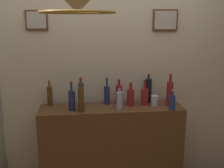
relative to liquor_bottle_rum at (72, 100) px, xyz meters
The scene contains 15 objects.
panelled_rear_partition 0.65m from the liquor_bottle_rum, 38.55° to the left, with size 3.24×0.15×2.90m.
bar_shelf_unit 0.72m from the liquor_bottle_rum, ahead, with size 1.43×0.37×1.00m, color brown.
liquor_bottle_rum is the anchor object (origin of this frame).
liquor_bottle_mezcal 0.59m from the liquor_bottle_rum, ahead, with size 0.07×0.07×0.25m.
liquor_bottle_vodka 0.99m from the liquor_bottle_rum, ahead, with size 0.07×0.07×0.33m.
liquor_bottle_whiskey 0.50m from the liquor_bottle_rum, 18.04° to the left, with size 0.07×0.07×0.26m.
liquor_bottle_brandy 0.97m from the liquor_bottle_rum, ahead, with size 0.06×0.06×0.20m.
liquor_bottle_amaro 0.16m from the liquor_bottle_rum, 55.13° to the left, with size 0.06×0.06×0.30m.
liquor_bottle_tequila 0.39m from the liquor_bottle_rum, 24.60° to the left, with size 0.06×0.06×0.28m.
liquor_bottle_sherry 0.10m from the liquor_bottle_rum, 28.61° to the right, with size 0.06×0.06×0.33m.
liquor_bottle_port 0.46m from the liquor_bottle_rum, ahead, with size 0.06×0.06×0.24m.
liquor_bottle_gin 0.28m from the liquor_bottle_rum, 142.47° to the left, with size 0.05×0.05×0.27m.
liquor_bottle_scotch 0.74m from the liquor_bottle_rum, ahead, with size 0.07×0.07×0.26m.
liquor_bottle_bourbon 0.82m from the liquor_bottle_rum, 13.07° to the left, with size 0.07×0.07×0.30m.
glass_tumbler_rocks 0.84m from the liquor_bottle_rum, ahead, with size 0.07×0.07×0.10m.
Camera 1 is at (-0.30, -1.76, 1.85)m, focal length 43.70 mm.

